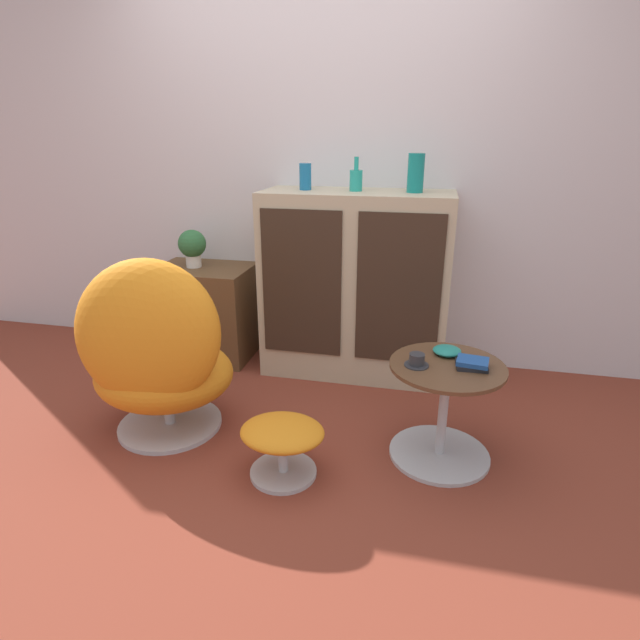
{
  "coord_description": "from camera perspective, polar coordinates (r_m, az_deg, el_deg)",
  "views": [
    {
      "loc": [
        0.71,
        -1.82,
        1.47
      ],
      "look_at": [
        0.17,
        0.57,
        0.55
      ],
      "focal_mm": 28.0,
      "sensor_mm": 36.0,
      "label": 1
    }
  ],
  "objects": [
    {
      "name": "vase_inner_left",
      "position": [
        3.03,
        4.14,
        15.73
      ],
      "size": [
        0.08,
        0.08,
        0.19
      ],
      "color": "teal",
      "rests_on": "sideboard"
    },
    {
      "name": "sideboard",
      "position": [
        3.14,
        4.04,
        3.99
      ],
      "size": [
        1.14,
        0.49,
        1.15
      ],
      "color": "tan",
      "rests_on": "ground_plane"
    },
    {
      "name": "book_stack",
      "position": [
        2.32,
        16.99,
        -4.78
      ],
      "size": [
        0.15,
        0.12,
        0.04
      ],
      "color": "black",
      "rests_on": "coffee_table"
    },
    {
      "name": "bowl",
      "position": [
        2.43,
        14.32,
        -3.41
      ],
      "size": [
        0.13,
        0.13,
        0.04
      ],
      "color": "#1E7A70",
      "rests_on": "coffee_table"
    },
    {
      "name": "ground_plane",
      "position": [
        2.44,
        -7.21,
        -16.6
      ],
      "size": [
        12.0,
        12.0,
        0.0
      ],
      "primitive_type": "plane",
      "color": "brown"
    },
    {
      "name": "vase_leftmost",
      "position": [
        3.09,
        -1.69,
        16.06
      ],
      "size": [
        0.07,
        0.07,
        0.15
      ],
      "color": "#196699",
      "rests_on": "sideboard"
    },
    {
      "name": "coffee_table",
      "position": [
        2.44,
        13.9,
        -9.96
      ],
      "size": [
        0.52,
        0.52,
        0.49
      ],
      "color": "#B7B7BC",
      "rests_on": "ground_plane"
    },
    {
      "name": "potted_plant",
      "position": [
        3.43,
        -14.39,
        8.23
      ],
      "size": [
        0.18,
        0.18,
        0.25
      ],
      "color": "silver",
      "rests_on": "tv_console"
    },
    {
      "name": "teacup",
      "position": [
        2.28,
        10.99,
        -4.61
      ],
      "size": [
        0.11,
        0.11,
        0.06
      ],
      "color": "#2D2D33",
      "rests_on": "coffee_table"
    },
    {
      "name": "tv_console",
      "position": [
        3.52,
        -12.87,
        0.92
      ],
      "size": [
        0.63,
        0.48,
        0.63
      ],
      "color": "brown",
      "rests_on": "ground_plane"
    },
    {
      "name": "egg_chair",
      "position": [
        2.59,
        -18.17,
        -3.9
      ],
      "size": [
        0.78,
        0.73,
        0.96
      ],
      "color": "#B7B7BC",
      "rests_on": "ground_plane"
    },
    {
      "name": "wall_back",
      "position": [
        3.33,
        0.43,
        17.66
      ],
      "size": [
        6.4,
        0.06,
        2.6
      ],
      "color": "silver",
      "rests_on": "ground_plane"
    },
    {
      "name": "ottoman",
      "position": [
        2.3,
        -4.32,
        -13.35
      ],
      "size": [
        0.38,
        0.32,
        0.27
      ],
      "color": "#B7B7BC",
      "rests_on": "ground_plane"
    },
    {
      "name": "vase_inner_right",
      "position": [
        2.99,
        10.89,
        16.16
      ],
      "size": [
        0.09,
        0.09,
        0.22
      ],
      "color": "#147A75",
      "rests_on": "sideboard"
    }
  ]
}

